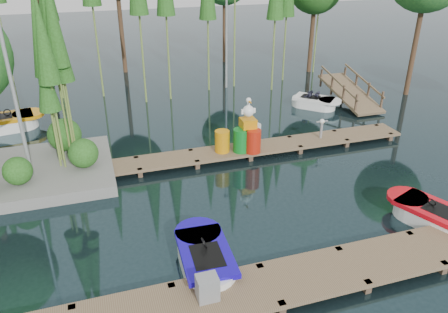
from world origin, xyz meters
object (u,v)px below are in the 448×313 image
object	(u,v)px
boat_yellow_far	(7,123)
yellow_barrel	(222,141)
utility_cabinet	(207,288)
drum_cluster	(249,135)
boat_red	(432,216)
boat_blue	(205,259)

from	to	relation	value
boat_yellow_far	yellow_barrel	bearing A→B (deg)	-24.65
utility_cabinet	drum_cluster	world-z (taller)	drum_cluster
boat_yellow_far	drum_cluster	distance (m)	10.63
boat_red	utility_cabinet	world-z (taller)	utility_cabinet
boat_red	drum_cluster	world-z (taller)	drum_cluster
boat_blue	boat_yellow_far	size ratio (longest dim) A/B	0.87
boat_blue	boat_red	size ratio (longest dim) A/B	0.96
utility_cabinet	yellow_barrel	bearing A→B (deg)	69.98
yellow_barrel	boat_red	bearing A→B (deg)	-52.75
boat_blue	drum_cluster	distance (m)	6.43
yellow_barrel	drum_cluster	world-z (taller)	drum_cluster
boat_red	yellow_barrel	xyz separation A→B (m)	(-4.42, 5.82, 0.46)
boat_red	drum_cluster	size ratio (longest dim) A/B	1.40
utility_cabinet	yellow_barrel	world-z (taller)	yellow_barrel
boat_yellow_far	yellow_barrel	size ratio (longest dim) A/B	3.82
boat_blue	yellow_barrel	xyz separation A→B (m)	(2.24, 5.68, 0.45)
utility_cabinet	drum_cluster	bearing A→B (deg)	62.69
utility_cabinet	drum_cluster	xyz separation A→B (m)	(3.53, 6.85, 0.31)
boat_red	yellow_barrel	bearing A→B (deg)	105.25
drum_cluster	utility_cabinet	bearing A→B (deg)	-117.31
boat_blue	boat_red	xyz separation A→B (m)	(6.67, -0.14, -0.01)
boat_yellow_far	yellow_barrel	distance (m)	9.72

